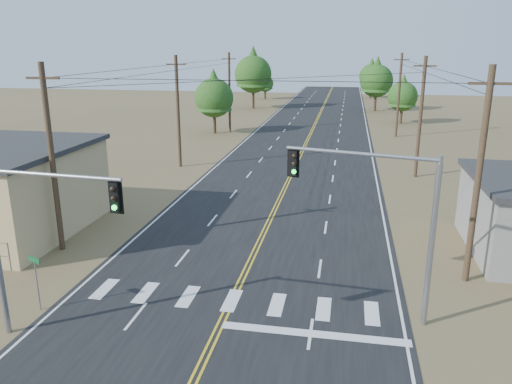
# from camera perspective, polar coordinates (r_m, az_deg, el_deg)

# --- Properties ---
(road) EXTENTS (15.00, 200.00, 0.02)m
(road) POSITION_cam_1_polar(r_m,az_deg,el_deg) (42.73, 3.94, 1.76)
(road) COLOR black
(road) RESTS_ON ground
(utility_pole_left_near) EXTENTS (1.80, 0.30, 10.00)m
(utility_pole_left_near) POSITION_cam_1_polar(r_m,az_deg,el_deg) (28.17, -22.29, 3.61)
(utility_pole_left_near) COLOR #4C3826
(utility_pole_left_near) RESTS_ON ground
(utility_pole_left_mid) EXTENTS (1.80, 0.30, 10.00)m
(utility_pole_left_mid) POSITION_cam_1_polar(r_m,az_deg,el_deg) (46.02, -8.90, 9.13)
(utility_pole_left_mid) COLOR #4C3826
(utility_pole_left_mid) RESTS_ON ground
(utility_pole_left_far) EXTENTS (1.80, 0.30, 10.00)m
(utility_pole_left_far) POSITION_cam_1_polar(r_m,az_deg,el_deg) (65.13, -3.05, 11.37)
(utility_pole_left_far) COLOR #4C3826
(utility_pole_left_far) RESTS_ON ground
(utility_pole_right_near) EXTENTS (1.80, 0.30, 10.00)m
(utility_pole_right_near) POSITION_cam_1_polar(r_m,az_deg,el_deg) (24.50, 24.08, 1.64)
(utility_pole_right_near) COLOR #4C3826
(utility_pole_right_near) RESTS_ON ground
(utility_pole_right_mid) EXTENTS (1.80, 0.30, 10.00)m
(utility_pole_right_mid) POSITION_cam_1_polar(r_m,az_deg,el_deg) (43.87, 18.28, 8.17)
(utility_pole_right_mid) COLOR #4C3826
(utility_pole_right_mid) RESTS_ON ground
(utility_pole_right_far) EXTENTS (1.80, 0.30, 10.00)m
(utility_pole_right_far) POSITION_cam_1_polar(r_m,az_deg,el_deg) (63.63, 16.01, 10.65)
(utility_pole_right_far) COLOR #4C3826
(utility_pole_right_far) RESTS_ON ground
(signal_mast_left) EXTENTS (5.52, 0.75, 6.70)m
(signal_mast_left) POSITION_cam_1_polar(r_m,az_deg,el_deg) (19.61, -24.53, -3.64)
(signal_mast_left) COLOR gray
(signal_mast_left) RESTS_ON ground
(signal_mast_right) EXTENTS (5.92, 1.62, 6.91)m
(signal_mast_right) POSITION_cam_1_polar(r_m,az_deg,el_deg) (20.07, 14.79, -1.71)
(signal_mast_right) COLOR gray
(signal_mast_right) RESTS_ON ground
(street_sign) EXTENTS (0.67, 0.30, 2.41)m
(street_sign) POSITION_cam_1_polar(r_m,az_deg,el_deg) (22.86, -23.84, -8.66)
(street_sign) COLOR gray
(street_sign) RESTS_ON ground
(tree_left_near) EXTENTS (4.88, 4.88, 8.13)m
(tree_left_near) POSITION_cam_1_polar(r_m,az_deg,el_deg) (63.98, -4.84, 11.11)
(tree_left_near) COLOR #3F2D1E
(tree_left_near) RESTS_ON ground
(tree_left_mid) EXTENTS (6.50, 6.50, 10.84)m
(tree_left_mid) POSITION_cam_1_polar(r_m,az_deg,el_deg) (90.11, -0.32, 13.72)
(tree_left_mid) COLOR #3F2D1E
(tree_left_mid) RESTS_ON ground
(tree_left_far) EXTENTS (3.51, 3.51, 5.86)m
(tree_left_far) POSITION_cam_1_polar(r_m,az_deg,el_deg) (106.70, 1.04, 12.48)
(tree_left_far) COLOR #3F2D1E
(tree_left_far) RESTS_ON ground
(tree_right_near) EXTENTS (4.20, 4.20, 7.01)m
(tree_right_near) POSITION_cam_1_polar(r_m,az_deg,el_deg) (75.06, 16.43, 10.76)
(tree_right_near) COLOR #3F2D1E
(tree_right_near) RESTS_ON ground
(tree_right_mid) EXTENTS (5.52, 5.52, 9.20)m
(tree_right_mid) POSITION_cam_1_polar(r_m,az_deg,el_deg) (88.99, 13.64, 12.60)
(tree_right_mid) COLOR #3F2D1E
(tree_right_mid) RESTS_ON ground
(tree_right_far) EXTENTS (5.04, 5.04, 8.39)m
(tree_right_far) POSITION_cam_1_polar(r_m,az_deg,el_deg) (111.38, 13.05, 13.05)
(tree_right_far) COLOR #3F2D1E
(tree_right_far) RESTS_ON ground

